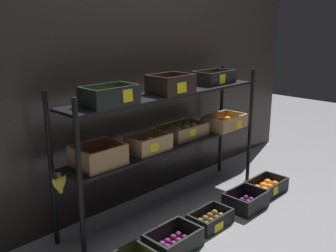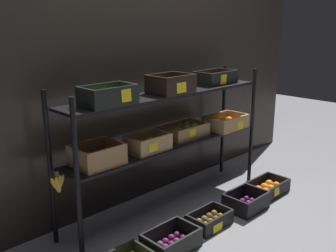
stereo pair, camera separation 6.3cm
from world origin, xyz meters
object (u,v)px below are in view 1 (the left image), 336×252
(crate_ground_plum, at_px, (173,243))
(crate_ground_kiwi, at_px, (211,220))
(crate_ground_right_plum, at_px, (246,202))
(crate_ground_orange, at_px, (266,187))
(display_rack, at_px, (170,120))

(crate_ground_plum, distance_m, crate_ground_kiwi, 0.41)
(crate_ground_right_plum, height_order, crate_ground_orange, crate_ground_right_plum)
(display_rack, height_order, crate_ground_right_plum, display_rack)
(crate_ground_kiwi, distance_m, crate_ground_right_plum, 0.41)
(crate_ground_right_plum, relative_size, crate_ground_orange, 0.87)
(display_rack, distance_m, crate_ground_orange, 1.11)
(crate_ground_plum, relative_size, crate_ground_orange, 0.96)
(crate_ground_orange, bearing_deg, crate_ground_kiwi, -179.99)
(crate_ground_kiwi, bearing_deg, crate_ground_orange, 0.01)
(crate_ground_plum, bearing_deg, display_rack, 46.18)
(crate_ground_plum, height_order, crate_ground_kiwi, crate_ground_plum)
(crate_ground_kiwi, xyz_separation_m, crate_ground_right_plum, (0.41, -0.03, 0.00))
(crate_ground_plum, xyz_separation_m, crate_ground_orange, (1.19, 0.02, 0.00))
(crate_ground_kiwi, relative_size, crate_ground_orange, 0.87)
(display_rack, height_order, crate_ground_kiwi, display_rack)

